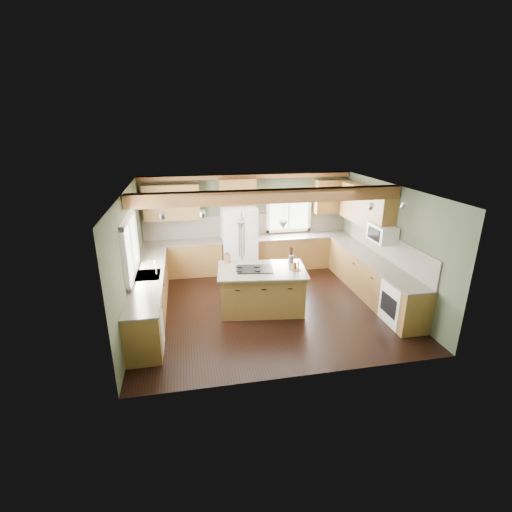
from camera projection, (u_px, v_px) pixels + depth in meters
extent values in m
plane|color=black|center=(267.00, 306.00, 8.27)|extent=(5.60, 5.60, 0.00)
plane|color=silver|center=(268.00, 189.00, 7.40)|extent=(5.60, 5.60, 0.00)
plane|color=#444D37|center=(248.00, 222.00, 10.14)|extent=(5.60, 0.00, 5.60)
plane|color=#444D37|center=(130.00, 259.00, 7.33)|extent=(0.00, 5.00, 5.00)
plane|color=#444D37|center=(389.00, 243.00, 8.34)|extent=(0.00, 5.00, 5.00)
cube|color=brown|center=(269.00, 196.00, 7.35)|extent=(5.55, 0.26, 0.26)
cube|color=brown|center=(248.00, 176.00, 9.63)|extent=(5.55, 0.20, 0.10)
cube|color=brown|center=(248.00, 225.00, 10.16)|extent=(5.58, 0.03, 0.58)
cube|color=brown|center=(387.00, 246.00, 8.41)|extent=(0.03, 3.70, 0.58)
cube|color=brown|center=(183.00, 259.00, 9.83)|extent=(2.02, 0.60, 0.88)
cube|color=#4B4437|center=(182.00, 243.00, 9.68)|extent=(2.06, 0.64, 0.04)
cube|color=brown|center=(302.00, 251.00, 10.42)|extent=(2.62, 0.60, 0.88)
cube|color=#4B4437|center=(302.00, 236.00, 10.27)|extent=(2.66, 0.64, 0.04)
cube|color=brown|center=(150.00, 296.00, 7.72)|extent=(0.60, 3.70, 0.88)
cube|color=#4B4437|center=(148.00, 276.00, 7.56)|extent=(0.64, 3.74, 0.04)
cube|color=brown|center=(372.00, 278.00, 8.62)|extent=(0.60, 3.70, 0.88)
cube|color=#4B4437|center=(374.00, 260.00, 8.46)|extent=(0.64, 3.74, 0.04)
cube|color=brown|center=(171.00, 202.00, 9.41)|extent=(1.40, 0.35, 0.90)
cube|color=brown|center=(237.00, 192.00, 9.64)|extent=(0.96, 0.35, 0.70)
cube|color=brown|center=(366.00, 206.00, 8.92)|extent=(0.35, 2.20, 0.90)
cube|color=brown|center=(331.00, 196.00, 10.18)|extent=(0.90, 0.35, 0.90)
cube|color=white|center=(130.00, 246.00, 7.29)|extent=(0.04, 1.60, 1.05)
cube|color=white|center=(289.00, 211.00, 10.25)|extent=(1.10, 0.04, 1.00)
cube|color=#262628|center=(148.00, 276.00, 7.56)|extent=(0.50, 0.65, 0.03)
cylinder|color=#B2B2B7|center=(156.00, 268.00, 7.54)|extent=(0.02, 0.02, 0.28)
cube|color=white|center=(145.00, 328.00, 6.52)|extent=(0.60, 0.60, 0.84)
cube|color=white|center=(402.00, 304.00, 7.42)|extent=(0.60, 0.72, 0.84)
cube|color=white|center=(382.00, 233.00, 8.17)|extent=(0.40, 0.70, 0.38)
cone|color=#B2B2B7|center=(241.00, 226.00, 7.49)|extent=(0.18, 0.18, 0.16)
cone|color=#B2B2B7|center=(283.00, 225.00, 7.55)|extent=(0.18, 0.18, 0.16)
cube|color=white|center=(239.00, 240.00, 9.87)|extent=(0.90, 0.74, 1.80)
cube|color=brown|center=(262.00, 290.00, 8.00)|extent=(1.85, 1.27, 0.88)
cube|color=#4B4437|center=(262.00, 270.00, 7.85)|extent=(1.98, 1.40, 0.04)
cube|color=black|center=(255.00, 269.00, 7.83)|extent=(0.81, 0.59, 0.02)
cube|color=brown|center=(227.00, 259.00, 8.19)|extent=(0.14, 0.13, 0.19)
cylinder|color=#39312E|center=(291.00, 259.00, 8.23)|extent=(0.12, 0.12, 0.15)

